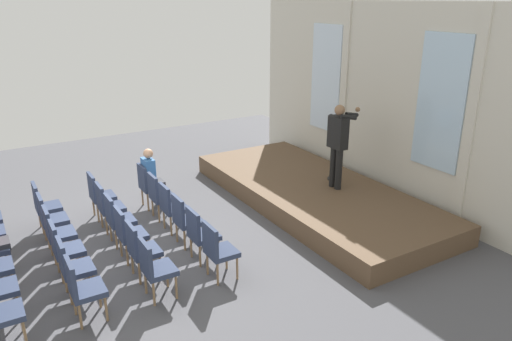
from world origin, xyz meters
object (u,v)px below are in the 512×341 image
at_px(chair_r0_c4, 200,232).
at_px(chair_r1_c0, 99,193).
at_px(chair_r0_c1, 159,194).
at_px(chair_r2_c0, 44,204).
at_px(speaker, 338,140).
at_px(chair_r0_c0, 148,183).
at_px(chair_r1_c2, 117,217).
at_px(chair_r1_c5, 154,266).
at_px(chair_r1_c1, 107,204).
at_px(chair_r1_c4, 140,247).
at_px(chair_r2_c2, 56,230).
at_px(chair_r2_c4, 72,265).
at_px(mic_stand, 335,165).
at_px(chair_r2_c5, 81,286).
at_px(chair_r0_c5, 217,248).
at_px(audience_r0_c0, 151,175).
at_px(chair_r1_c3, 128,231).
at_px(chair_r0_c2, 171,205).
at_px(chair_r2_c3, 63,246).
at_px(chair_r0_c3, 185,217).
at_px(chair_r2_c1, 49,216).

xyz_separation_m(chair_r0_c4, chair_r1_c0, (-2.55, -1.01, 0.00)).
height_order(chair_r0_c1, chair_r2_c0, same).
height_order(speaker, chair_r0_c0, speaker).
bearing_deg(chair_r1_c2, chair_r1_c5, 0.00).
bearing_deg(chair_r1_c1, chair_r1_c4, 0.00).
bearing_deg(speaker, chair_r2_c0, -109.47).
xyz_separation_m(speaker, chair_r0_c1, (-1.28, -3.40, -0.90)).
height_order(chair_r0_c1, chair_r2_c2, same).
bearing_deg(chair_r2_c4, speaker, 96.67).
xyz_separation_m(mic_stand, chair_r2_c5, (1.66, -5.71, -0.21)).
bearing_deg(mic_stand, chair_r0_c4, -74.49).
distance_m(chair_r0_c1, chair_r0_c5, 2.55).
bearing_deg(mic_stand, chair_r0_c1, -103.67).
distance_m(chair_r1_c0, chair_r1_c2, 1.28).
height_order(audience_r0_c0, chair_r1_c3, audience_r0_c0).
relative_size(chair_r0_c4, chair_r1_c0, 1.00).
bearing_deg(chair_r1_c0, audience_r0_c0, 90.00).
bearing_deg(chair_r1_c0, chair_r2_c2, -38.44).
bearing_deg(chair_r1_c1, audience_r0_c0, 120.19).
height_order(mic_stand, chair_r2_c2, mic_stand).
bearing_deg(chair_r0_c1, chair_r0_c4, 0.00).
height_order(chair_r2_c2, chair_r2_c5, same).
distance_m(chair_r0_c2, chair_r2_c2, 2.03).
bearing_deg(chair_r2_c3, chair_r1_c2, 122.21).
bearing_deg(chair_r0_c1, chair_r0_c0, 180.00).
relative_size(chair_r1_c1, chair_r2_c5, 1.00).
bearing_deg(chair_r1_c3, chair_r0_c0, 152.11).
distance_m(chair_r0_c0, chair_r2_c5, 3.78).
bearing_deg(chair_r1_c3, chair_r0_c3, 90.00).
distance_m(chair_r0_c0, chair_r1_c1, 1.20).
height_order(chair_r1_c0, chair_r2_c0, same).
relative_size(chair_r0_c2, chair_r1_c1, 1.00).
height_order(chair_r1_c5, chair_r2_c0, same).
relative_size(chair_r0_c4, chair_r2_c4, 1.00).
relative_size(chair_r1_c1, chair_r2_c0, 1.00).
distance_m(chair_r1_c0, chair_r2_c5, 3.35).
bearing_deg(chair_r2_c3, chair_r0_c1, 122.21).
bearing_deg(chair_r2_c1, mic_stand, 81.09).
xyz_separation_m(audience_r0_c0, chair_r0_c5, (3.19, -0.08, -0.18)).
xyz_separation_m(chair_r0_c3, chair_r1_c3, (0.00, -1.01, 0.00)).
distance_m(chair_r0_c4, chair_r2_c3, 2.13).
distance_m(chair_r0_c2, chair_r2_c1, 2.13).
height_order(speaker, chair_r1_c1, speaker).
xyz_separation_m(chair_r0_c0, chair_r0_c2, (1.28, 0.00, 0.00)).
relative_size(chair_r0_c4, chair_r2_c3, 1.00).
distance_m(chair_r0_c2, chair_r1_c5, 2.17).
relative_size(chair_r1_c4, chair_r2_c2, 1.00).
bearing_deg(chair_r1_c4, chair_r0_c0, 158.35).
relative_size(chair_r2_c1, chair_r2_c3, 1.00).
height_order(chair_r1_c5, chair_r2_c1, same).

